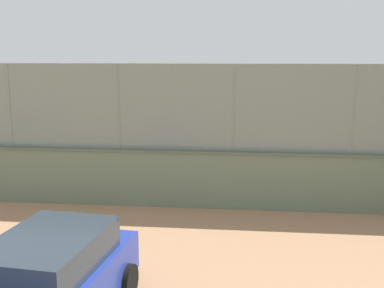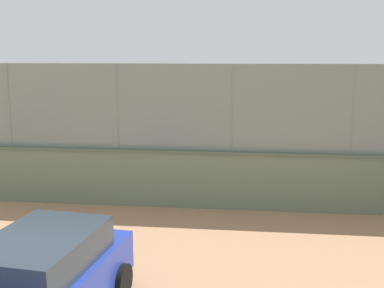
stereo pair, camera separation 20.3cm
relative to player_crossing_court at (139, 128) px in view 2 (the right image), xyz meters
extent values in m
plane|color=tan|center=(-3.09, -1.31, -0.99)|extent=(260.00, 260.00, 0.00)
cube|color=slate|center=(-2.81, 7.76, -0.22)|extent=(28.92, 0.39, 1.54)
cube|color=#556151|center=(-2.81, 7.76, 0.59)|extent=(28.92, 0.45, 0.08)
cube|color=gray|center=(-2.81, 7.76, 1.80)|extent=(28.34, 0.06, 2.35)
cylinder|color=gray|center=(-7.53, 7.76, 1.80)|extent=(0.07, 0.07, 2.35)
cylinder|color=gray|center=(-4.38, 7.76, 1.80)|extent=(0.07, 0.07, 2.35)
cylinder|color=gray|center=(-1.23, 7.76, 1.80)|extent=(0.07, 0.07, 2.35)
cylinder|color=gray|center=(1.92, 7.77, 1.80)|extent=(0.07, 0.07, 2.35)
cylinder|color=navy|center=(0.06, -0.09, -0.58)|extent=(0.21, 0.21, 0.82)
cylinder|color=navy|center=(-0.09, 0.05, -0.58)|extent=(0.21, 0.21, 0.82)
cylinder|color=beige|center=(-0.01, -0.02, 0.14)|extent=(0.48, 0.48, 0.61)
cylinder|color=#936B4C|center=(0.25, -0.20, 0.26)|extent=(0.46, 0.48, 0.17)
cylinder|color=#936B4C|center=(-0.03, 0.41, 0.26)|extent=(0.46, 0.48, 0.17)
sphere|color=#936B4C|center=(-0.01, -0.02, 0.55)|extent=(0.23, 0.23, 0.23)
cylinder|color=white|center=(-0.01, -0.02, 0.65)|extent=(0.34, 0.34, 0.05)
cylinder|color=black|center=(0.10, 0.54, 0.26)|extent=(0.23, 0.24, 0.04)
ellipsoid|color=#333338|center=(0.25, 0.70, 0.26)|extent=(0.23, 0.24, 0.24)
cylinder|color=#591919|center=(-5.76, 1.78, -0.62)|extent=(0.17, 0.17, 0.73)
cylinder|color=#591919|center=(-5.57, 1.81, -0.62)|extent=(0.17, 0.17, 0.73)
cylinder|color=beige|center=(-5.67, 1.80, 0.01)|extent=(0.38, 0.38, 0.54)
cylinder|color=#D8AD84|center=(-5.94, 1.71, 0.12)|extent=(0.15, 0.52, 0.16)
cylinder|color=#D8AD84|center=(-5.35, 1.53, 0.12)|extent=(0.15, 0.52, 0.16)
sphere|color=#D8AD84|center=(-5.67, 1.80, 0.38)|extent=(0.21, 0.21, 0.21)
cylinder|color=white|center=(-5.67, 1.80, 0.47)|extent=(0.24, 0.24, 0.05)
sphere|color=orange|center=(-0.67, 1.40, -0.91)|extent=(0.16, 0.16, 0.16)
cube|color=#28333D|center=(-1.74, 14.05, 0.27)|extent=(1.69, 2.35, 0.52)
cylinder|color=black|center=(-2.68, 13.01, -0.68)|extent=(0.27, 0.64, 0.62)
cylinder|color=black|center=(-1.04, 12.83, -0.68)|extent=(0.27, 0.64, 0.62)
camera|label=1|loc=(-4.63, 20.61, 3.23)|focal=44.84mm
camera|label=2|loc=(-4.83, 20.59, 3.23)|focal=44.84mm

